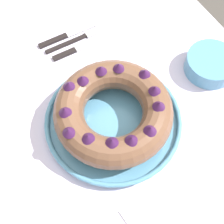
% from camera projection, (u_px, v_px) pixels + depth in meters
% --- Properties ---
extents(ground_plane, '(8.00, 8.00, 0.00)m').
position_uv_depth(ground_plane, '(112.00, 192.00, 1.47)').
color(ground_plane, '#4C4742').
extents(dining_table, '(1.56, 0.90, 0.75)m').
position_uv_depth(dining_table, '(112.00, 135.00, 0.88)').
color(dining_table, silver).
rests_on(dining_table, ground_plane).
extents(serving_dish, '(0.35, 0.35, 0.03)m').
position_uv_depth(serving_dish, '(112.00, 121.00, 0.79)').
color(serving_dish, '#518EB2').
rests_on(serving_dish, dining_table).
extents(bundt_cake, '(0.29, 0.29, 0.09)m').
position_uv_depth(bundt_cake, '(112.00, 112.00, 0.74)').
color(bundt_cake, brown).
rests_on(bundt_cake, serving_dish).
extents(fork, '(0.02, 0.18, 0.01)m').
position_uv_depth(fork, '(78.00, 39.00, 0.92)').
color(fork, black).
rests_on(fork, dining_table).
extents(serving_knife, '(0.02, 0.20, 0.01)m').
position_uv_depth(serving_knife, '(66.00, 36.00, 0.93)').
color(serving_knife, black).
rests_on(serving_knife, dining_table).
extents(cake_knife, '(0.02, 0.16, 0.01)m').
position_uv_depth(cake_knife, '(75.00, 50.00, 0.91)').
color(cake_knife, black).
rests_on(cake_knife, dining_table).
extents(side_bowl, '(0.14, 0.14, 0.05)m').
position_uv_depth(side_bowl, '(211.00, 64.00, 0.86)').
color(side_bowl, '#518EB2').
rests_on(side_bowl, dining_table).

